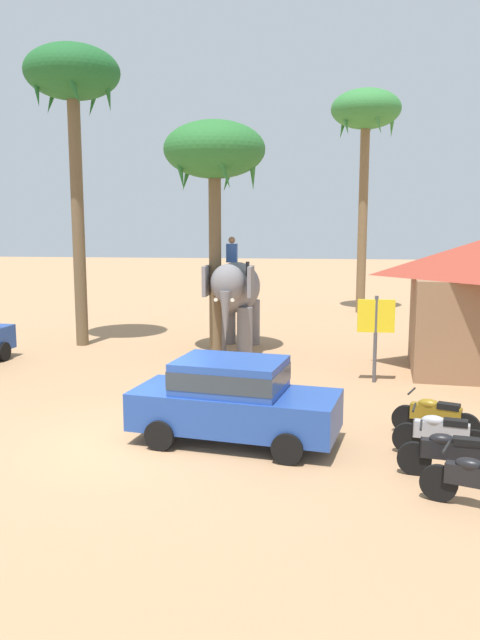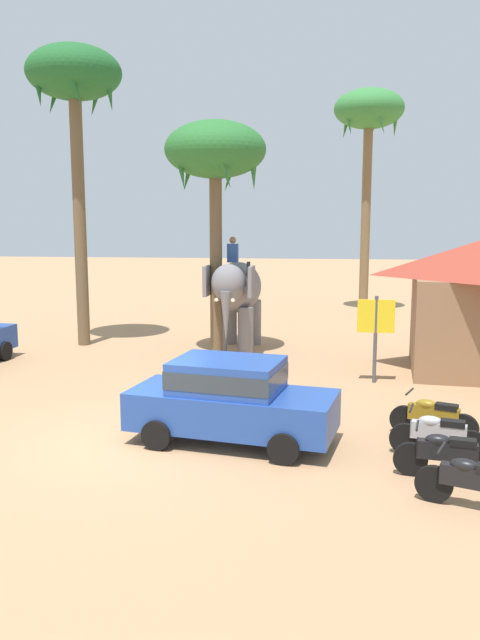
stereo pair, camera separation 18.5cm
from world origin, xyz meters
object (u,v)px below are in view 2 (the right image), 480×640
at_px(motorcycle_mid_row, 438,434).
at_px(motorcycle_fourth_in_row, 433,416).
at_px(palm_tree_behind_elephant, 74,85).
at_px(elephant_with_mahout, 236,293).
at_px(palm_tree_left_of_road, 215,156).
at_px(signboard_yellow, 376,322).
at_px(motorcycle_nearest_camera, 474,481).
at_px(car_sedan_foreground, 230,398).
at_px(palm_tree_near_hut, 369,118).
at_px(motorcycle_second_in_row, 447,454).

bearing_deg(motorcycle_mid_row, motorcycle_fourth_in_row, 84.96).
bearing_deg(palm_tree_behind_elephant, elephant_with_mahout, -3.48).
xyz_separation_m(elephant_with_mahout, motorcycle_mid_row, (5.08, -9.46, -1.53)).
bearing_deg(palm_tree_left_of_road, signboard_yellow, -31.27).
xyz_separation_m(motorcycle_mid_row, palm_tree_behind_elephant, (-10.61, 9.79, 8.45)).
bearing_deg(elephant_with_mahout, motorcycle_fourth_in_row, -58.18).
bearing_deg(motorcycle_nearest_camera, palm_tree_behind_elephant, 131.90).
height_order(car_sedan_foreground, palm_tree_near_hut, palm_tree_near_hut).
bearing_deg(motorcycle_fourth_in_row, motorcycle_second_in_row, -93.56).
distance_m(motorcycle_fourth_in_row, palm_tree_near_hut, 19.92).
bearing_deg(motorcycle_second_in_row, car_sedan_foreground, 160.36).
height_order(motorcycle_second_in_row, motorcycle_mid_row, same).
bearing_deg(motorcycle_nearest_camera, motorcycle_fourth_in_row, 91.04).
xyz_separation_m(motorcycle_nearest_camera, motorcycle_fourth_in_row, (-0.06, 3.32, 0.00)).
relative_size(motorcycle_second_in_row, motorcycle_mid_row, 1.01).
distance_m(car_sedan_foreground, motorcycle_mid_row, 4.04).
relative_size(motorcycle_nearest_camera, motorcycle_fourth_in_row, 1.00).
height_order(motorcycle_nearest_camera, motorcycle_mid_row, same).
height_order(motorcycle_nearest_camera, motorcycle_second_in_row, same).
distance_m(motorcycle_second_in_row, palm_tree_behind_elephant, 17.34).
bearing_deg(motorcycle_fourth_in_row, palm_tree_near_hut, 90.97).
height_order(car_sedan_foreground, motorcycle_nearest_camera, car_sedan_foreground).
xyz_separation_m(motorcycle_nearest_camera, motorcycle_second_in_row, (-0.19, 1.16, 0.00)).
bearing_deg(palm_tree_left_of_road, palm_tree_near_hut, 62.90).
relative_size(motorcycle_nearest_camera, palm_tree_behind_elephant, 0.17).
relative_size(car_sedan_foreground, palm_tree_left_of_road, 0.58).
bearing_deg(palm_tree_near_hut, motorcycle_nearest_camera, -89.02).
bearing_deg(car_sedan_foreground, palm_tree_left_of_road, 101.16).
relative_size(car_sedan_foreground, palm_tree_near_hut, 0.42).
xyz_separation_m(motorcycle_second_in_row, palm_tree_near_hut, (-0.17, 20.16, 8.54)).
relative_size(motorcycle_fourth_in_row, palm_tree_left_of_road, 0.23).
bearing_deg(palm_tree_near_hut, signboard_yellow, -92.25).
distance_m(elephant_with_mahout, palm_tree_near_hut, 12.89).
bearing_deg(motorcycle_fourth_in_row, motorcycle_nearest_camera, -88.96).
bearing_deg(motorcycle_mid_row, motorcycle_nearest_camera, -85.88).
height_order(car_sedan_foreground, palm_tree_behind_elephant, palm_tree_behind_elephant).
bearing_deg(palm_tree_near_hut, motorcycle_mid_row, -89.38).
bearing_deg(palm_tree_near_hut, palm_tree_left_of_road, -117.10).
distance_m(motorcycle_fourth_in_row, palm_tree_left_of_road, 11.10).
xyz_separation_m(elephant_with_mahout, palm_tree_behind_elephant, (-5.53, 0.34, 6.92)).
xyz_separation_m(car_sedan_foreground, motorcycle_mid_row, (4.00, -0.37, -0.46)).
xyz_separation_m(motorcycle_nearest_camera, palm_tree_behind_elephant, (-10.77, 12.00, 8.45)).
xyz_separation_m(elephant_with_mahout, palm_tree_left_of_road, (-0.53, -0.91, 4.42)).
relative_size(motorcycle_nearest_camera, signboard_yellow, 0.71).
relative_size(motorcycle_mid_row, palm_tree_near_hut, 0.17).
bearing_deg(palm_tree_behind_elephant, signboard_yellow, -23.07).
bearing_deg(motorcycle_nearest_camera, signboard_yellow, 96.56).
bearing_deg(palm_tree_near_hut, palm_tree_behind_elephant, -138.15).
distance_m(car_sedan_foreground, palm_tree_left_of_road, 9.98).
distance_m(motorcycle_mid_row, signboard_yellow, 5.77).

